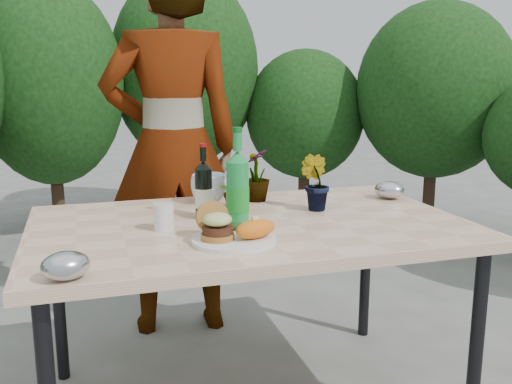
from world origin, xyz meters
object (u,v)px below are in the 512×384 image
object	(u,v)px
wine_bottle	(204,190)
person	(173,148)
dinner_plate	(234,240)
patio_table	(250,236)

from	to	relation	value
wine_bottle	person	distance (m)	0.68
dinner_plate	wine_bottle	bearing A→B (deg)	93.63
dinner_plate	person	size ratio (longest dim) A/B	0.15
patio_table	dinner_plate	xyz separation A→B (m)	(-0.12, -0.24, 0.06)
dinner_plate	wine_bottle	xyz separation A→B (m)	(-0.02, 0.36, 0.10)
patio_table	dinner_plate	world-z (taller)	dinner_plate
wine_bottle	patio_table	bearing A→B (deg)	-36.88
wine_bottle	dinner_plate	bearing A→B (deg)	-82.96
patio_table	dinner_plate	distance (m)	0.28
patio_table	wine_bottle	distance (m)	0.25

